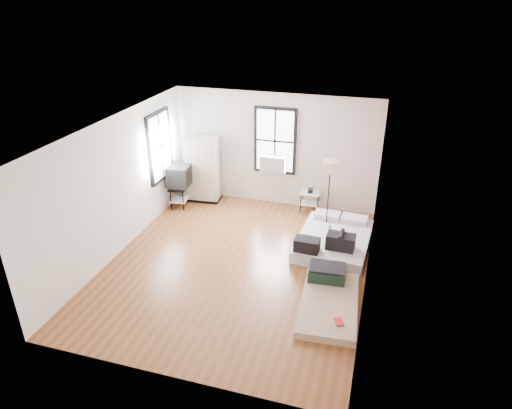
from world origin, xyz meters
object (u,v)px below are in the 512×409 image
(mattress_bare, at_px, (329,296))
(wardrobe, at_px, (203,169))
(mattress_main, at_px, (333,240))
(side_table, at_px, (310,197))
(floor_lamp, at_px, (330,172))
(tv_stand, at_px, (180,177))

(mattress_bare, height_order, wardrobe, wardrobe)
(mattress_main, distance_m, side_table, 1.70)
(mattress_bare, bearing_deg, wardrobe, 134.30)
(mattress_bare, bearing_deg, floor_lamp, 95.67)
(mattress_main, height_order, tv_stand, tv_stand)
(mattress_bare, relative_size, wardrobe, 1.13)
(floor_lamp, bearing_deg, tv_stand, 174.12)
(side_table, bearing_deg, floor_lamp, -59.29)
(mattress_bare, distance_m, floor_lamp, 2.85)
(tv_stand, bearing_deg, side_table, 2.52)
(wardrobe, bearing_deg, mattress_bare, -46.92)
(mattress_main, bearing_deg, tv_stand, 169.23)
(mattress_main, distance_m, tv_stand, 4.12)
(tv_stand, bearing_deg, floor_lamp, -12.70)
(wardrobe, distance_m, tv_stand, 0.62)
(side_table, xyz_separation_m, tv_stand, (-3.17, -0.52, 0.35))
(wardrobe, relative_size, side_table, 2.74)
(mattress_main, bearing_deg, wardrobe, 161.08)
(wardrobe, distance_m, side_table, 2.78)
(side_table, relative_size, tv_stand, 0.58)
(mattress_main, bearing_deg, floor_lamp, 115.70)
(side_table, xyz_separation_m, floor_lamp, (0.54, -0.90, 1.05))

